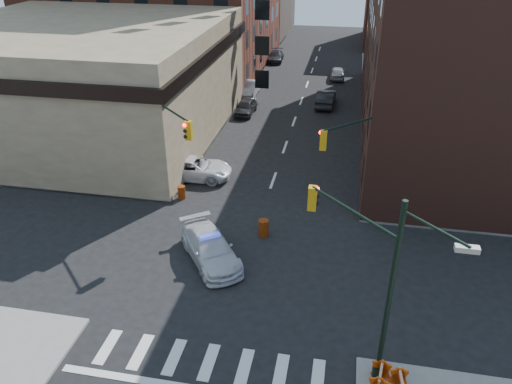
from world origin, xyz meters
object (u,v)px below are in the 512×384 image
at_px(parked_car_wnear, 246,107).
at_px(barrel_road, 264,228).
at_px(barrel_bank, 182,192).
at_px(pedestrian_a, 148,161).
at_px(parked_car_enear, 326,98).
at_px(police_car, 210,248).
at_px(pickup, 193,168).
at_px(barricade_nw_a, 162,176).
at_px(pedestrian_b, 126,168).
at_px(parked_car_wfar, 251,88).
at_px(barricade_se_a, 380,378).

bearing_deg(parked_car_wnear, barrel_road, -73.53).
height_order(parked_car_wnear, barrel_bank, parked_car_wnear).
bearing_deg(pedestrian_a, parked_car_enear, 53.52).
bearing_deg(barrel_bank, parked_car_wnear, 87.51).
height_order(police_car, barrel_bank, police_car).
xyz_separation_m(pickup, pedestrian_a, (-3.38, 0.04, 0.24)).
relative_size(parked_car_wnear, barricade_nw_a, 3.34).
distance_m(police_car, pickup, 10.03).
bearing_deg(parked_car_enear, pedestrian_a, 58.63).
distance_m(parked_car_wnear, pedestrian_b, 16.14).
bearing_deg(barricade_nw_a, parked_car_wfar, 87.56).
height_order(pickup, barricade_nw_a, pickup).
distance_m(pickup, barrel_road, 8.92).
relative_size(parked_car_enear, barricade_nw_a, 4.03).
bearing_deg(pedestrian_b, parked_car_enear, 59.09).
xyz_separation_m(pickup, barrel_road, (6.19, -6.41, -0.24)).
xyz_separation_m(parked_car_wnear, pedestrian_a, (-4.25, -13.77, 0.32)).
distance_m(parked_car_wnear, parked_car_wfar, 6.14).
bearing_deg(barrel_bank, pickup, 92.56).
bearing_deg(barricade_nw_a, barrel_road, -29.33).
relative_size(pickup, barricade_se_a, 4.69).
xyz_separation_m(parked_car_wnear, pedestrian_b, (-5.24, -15.27, 0.38)).
xyz_separation_m(parked_car_enear, pedestrian_b, (-12.51, -19.06, 0.27)).
relative_size(police_car, barrel_bank, 5.88).
bearing_deg(parked_car_wfar, pedestrian_a, -99.46).
bearing_deg(police_car, barrel_bank, 85.16).
bearing_deg(barrel_road, pedestrian_b, 154.89).
xyz_separation_m(police_car, parked_car_enear, (4.31, 26.87, 0.03)).
bearing_deg(police_car, pedestrian_b, 100.92).
relative_size(pickup, pedestrian_b, 3.00).
bearing_deg(barricade_nw_a, pickup, 39.54).
bearing_deg(barrel_road, parked_car_wnear, 104.75).
bearing_deg(pedestrian_a, barricade_se_a, -48.86).
bearing_deg(parked_car_enear, barrel_road, 87.26).
relative_size(police_car, parked_car_wnear, 1.32).
bearing_deg(pedestrian_b, police_car, -41.24).
height_order(pickup, pedestrian_a, pedestrian_a).
bearing_deg(barrel_road, pickup, 134.01).
distance_m(pickup, parked_car_wfar, 19.91).
relative_size(pedestrian_a, barrel_road, 1.63).
relative_size(pickup, barrel_road, 5.24).
relative_size(pickup, pedestrian_a, 3.22).
bearing_deg(parked_car_wnear, barricade_se_a, -67.11).
distance_m(parked_car_enear, barricade_nw_a, 21.42).
bearing_deg(pedestrian_b, parked_car_wnear, 73.43).
height_order(barrel_road, barrel_bank, barrel_road).
height_order(pickup, parked_car_enear, parked_car_enear).
relative_size(parked_car_wnear, barrel_road, 3.82).
bearing_deg(barricade_nw_a, parked_car_wnear, 82.76).
height_order(police_car, pedestrian_b, pedestrian_b).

